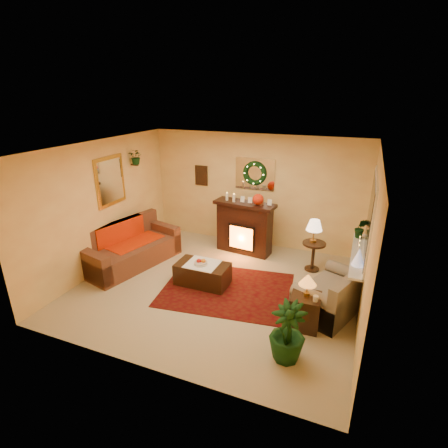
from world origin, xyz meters
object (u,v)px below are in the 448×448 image
at_px(side_table_round, 313,255).
at_px(loveseat, 333,287).
at_px(sofa, 131,246).
at_px(fireplace, 244,229).
at_px(coffee_table, 203,274).
at_px(end_table_square, 305,311).

bearing_deg(side_table_round, loveseat, -68.62).
distance_m(loveseat, side_table_round, 1.40).
height_order(sofa, loveseat, sofa).
bearing_deg(loveseat, side_table_round, 133.23).
bearing_deg(fireplace, sofa, -136.79).
distance_m(sofa, coffee_table, 1.76).
relative_size(loveseat, end_table_square, 2.50).
bearing_deg(end_table_square, loveseat, 61.79).
relative_size(loveseat, side_table_round, 2.26).
bearing_deg(end_table_square, coffee_table, 164.21).
bearing_deg(side_table_round, end_table_square, -85.00).
relative_size(end_table_square, coffee_table, 0.55).
relative_size(fireplace, side_table_round, 2.00).
bearing_deg(sofa, loveseat, 12.71).
xyz_separation_m(fireplace, end_table_square, (1.76, -2.24, -0.28)).
distance_m(fireplace, coffee_table, 1.72).
relative_size(side_table_round, end_table_square, 1.11).
bearing_deg(side_table_round, fireplace, 168.99).
xyz_separation_m(sofa, coffee_table, (1.74, -0.18, -0.22)).
relative_size(side_table_round, coffee_table, 0.61).
bearing_deg(fireplace, loveseat, -30.80).
bearing_deg(fireplace, side_table_round, -4.39).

